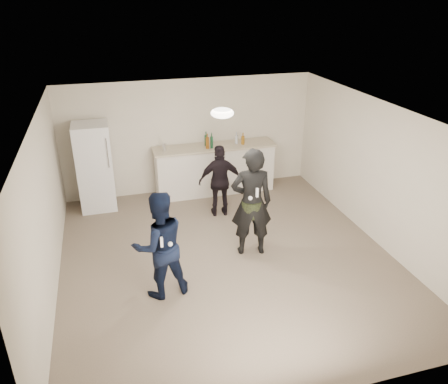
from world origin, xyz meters
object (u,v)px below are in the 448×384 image
object	(u,v)px
woman	(251,203)
spectator	(220,181)
counter	(215,170)
man	(160,245)
shaker	(164,147)
fridge	(95,167)

from	to	relation	value
woman	spectator	xyz separation A→B (m)	(-0.13, 1.49, -0.22)
spectator	counter	bearing A→B (deg)	-92.24
counter	man	xyz separation A→B (m)	(-1.69, -3.31, 0.31)
shaker	woman	size ratio (longest dim) A/B	0.09
fridge	spectator	world-z (taller)	fridge
counter	fridge	world-z (taller)	fridge
shaker	man	xyz separation A→B (m)	(-0.59, -3.28, -0.34)
man	spectator	world-z (taller)	man
counter	spectator	world-z (taller)	spectator
shaker	man	distance (m)	3.35
counter	man	bearing A→B (deg)	-117.03
man	woman	size ratio (longest dim) A/B	0.87
shaker	man	world-z (taller)	man
man	spectator	distance (m)	2.68
shaker	woman	xyz separation A→B (m)	(1.05, -2.56, -0.22)
fridge	man	bearing A→B (deg)	-75.26
man	fridge	bearing A→B (deg)	-84.42
man	spectator	xyz separation A→B (m)	(1.52, 2.21, -0.09)
counter	fridge	xyz separation A→B (m)	(-2.54, -0.07, 0.38)
man	shaker	bearing A→B (deg)	-109.41
counter	spectator	distance (m)	1.14
fridge	shaker	xyz separation A→B (m)	(1.45, 0.04, 0.28)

